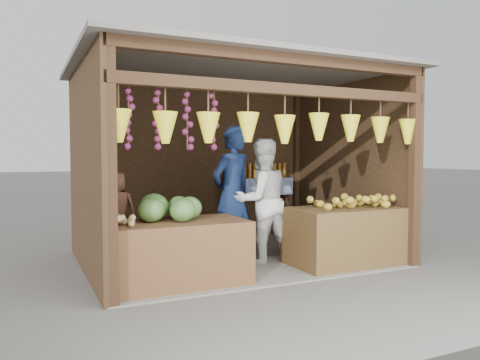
{
  "coord_description": "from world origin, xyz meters",
  "views": [
    {
      "loc": [
        -2.71,
        -5.98,
        1.46
      ],
      "look_at": [
        0.05,
        -0.1,
        1.12
      ],
      "focal_mm": 35.0,
      "sensor_mm": 36.0,
      "label": 1
    }
  ],
  "objects_px": {
    "man_standing": "(232,195)",
    "vendor_seated": "(117,210)",
    "counter_left": "(173,253)",
    "counter_right": "(345,236)",
    "woman_standing": "(262,201)"
  },
  "relations": [
    {
      "from": "man_standing",
      "to": "vendor_seated",
      "type": "relative_size",
      "value": 1.94
    },
    {
      "from": "counter_left",
      "to": "counter_right",
      "type": "distance_m",
      "value": 2.37
    },
    {
      "from": "vendor_seated",
      "to": "man_standing",
      "type": "bearing_deg",
      "value": 178.67
    },
    {
      "from": "woman_standing",
      "to": "counter_left",
      "type": "bearing_deg",
      "value": 20.13
    },
    {
      "from": "man_standing",
      "to": "counter_left",
      "type": "bearing_deg",
      "value": 13.49
    },
    {
      "from": "counter_right",
      "to": "counter_left",
      "type": "bearing_deg",
      "value": 179.45
    },
    {
      "from": "counter_left",
      "to": "vendor_seated",
      "type": "relative_size",
      "value": 1.72
    },
    {
      "from": "counter_right",
      "to": "vendor_seated",
      "type": "xyz_separation_m",
      "value": [
        -2.81,
        0.96,
        0.4
      ]
    },
    {
      "from": "man_standing",
      "to": "woman_standing",
      "type": "xyz_separation_m",
      "value": [
        0.36,
        -0.17,
        -0.08
      ]
    },
    {
      "from": "man_standing",
      "to": "vendor_seated",
      "type": "bearing_deg",
      "value": -28.7
    },
    {
      "from": "counter_right",
      "to": "vendor_seated",
      "type": "bearing_deg",
      "value": 161.1
    },
    {
      "from": "counter_left",
      "to": "vendor_seated",
      "type": "bearing_deg",
      "value": 115.15
    },
    {
      "from": "woman_standing",
      "to": "vendor_seated",
      "type": "bearing_deg",
      "value": -12.87
    },
    {
      "from": "counter_right",
      "to": "vendor_seated",
      "type": "relative_size",
      "value": 1.56
    },
    {
      "from": "counter_left",
      "to": "counter_right",
      "type": "bearing_deg",
      "value": -0.55
    }
  ]
}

